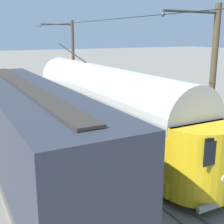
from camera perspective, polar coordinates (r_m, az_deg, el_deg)
ground_plane at (r=17.65m, az=-9.85°, el=-5.75°), size 220.00×220.00×0.00m
track_streetcar_siding at (r=18.74m, az=-3.11°, el=-4.18°), size 2.80×80.00×0.18m
track_adjacent_siding at (r=17.39m, az=-17.82°, el=-6.36°), size 2.80×80.00×0.18m
vintage_streetcar at (r=17.20m, az=-1.67°, el=1.79°), size 2.65×17.63×5.18m
boxcar_adjacent at (r=13.18m, az=-15.46°, el=-3.07°), size 2.96×14.51×3.85m
catenary_pole_foreground at (r=29.08m, az=-7.43°, el=9.86°), size 3.10×0.28×7.27m
catenary_pole_mid_near at (r=14.37m, az=17.96°, el=4.90°), size 3.10×0.28×7.27m
switch_stand at (r=26.93m, az=-8.21°, el=2.81°), size 0.50×0.30×1.24m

